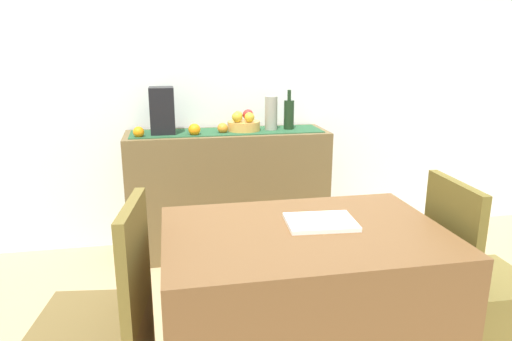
{
  "coord_description": "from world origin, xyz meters",
  "views": [
    {
      "loc": [
        -0.57,
        -2.2,
        1.44
      ],
      "look_at": [
        -0.08,
        0.35,
        0.75
      ],
      "focal_mm": 32.29,
      "sensor_mm": 36.0,
      "label": 1
    }
  ],
  "objects_px": {
    "fruit_bowl": "(244,126)",
    "dining_table": "(302,312)",
    "sideboard_console": "(228,192)",
    "wine_bottle": "(289,114)",
    "coffee_maker": "(162,111)",
    "ceramic_vase": "(271,114)",
    "open_book": "(321,222)",
    "chair_by_corner": "(475,313)"
  },
  "relations": [
    {
      "from": "sideboard_console",
      "to": "dining_table",
      "type": "xyz_separation_m",
      "value": [
        0.12,
        -1.48,
        -0.07
      ]
    },
    {
      "from": "sideboard_console",
      "to": "coffee_maker",
      "type": "bearing_deg",
      "value": 180.0
    },
    {
      "from": "wine_bottle",
      "to": "coffee_maker",
      "type": "xyz_separation_m",
      "value": [
        -0.87,
        0.0,
        0.05
      ]
    },
    {
      "from": "fruit_bowl",
      "to": "wine_bottle",
      "type": "height_order",
      "value": "wine_bottle"
    },
    {
      "from": "ceramic_vase",
      "to": "wine_bottle",
      "type": "bearing_deg",
      "value": 0.0
    },
    {
      "from": "wine_bottle",
      "to": "chair_by_corner",
      "type": "distance_m",
      "value": 1.72
    },
    {
      "from": "wine_bottle",
      "to": "ceramic_vase",
      "type": "distance_m",
      "value": 0.13
    },
    {
      "from": "wine_bottle",
      "to": "open_book",
      "type": "distance_m",
      "value": 1.47
    },
    {
      "from": "sideboard_console",
      "to": "dining_table",
      "type": "bearing_deg",
      "value": -85.53
    },
    {
      "from": "fruit_bowl",
      "to": "ceramic_vase",
      "type": "bearing_deg",
      "value": 0.0
    },
    {
      "from": "dining_table",
      "to": "ceramic_vase",
      "type": "bearing_deg",
      "value": 82.54
    },
    {
      "from": "coffee_maker",
      "to": "wine_bottle",
      "type": "bearing_deg",
      "value": 0.0
    },
    {
      "from": "sideboard_console",
      "to": "fruit_bowl",
      "type": "bearing_deg",
      "value": 0.0
    },
    {
      "from": "fruit_bowl",
      "to": "chair_by_corner",
      "type": "relative_size",
      "value": 0.25
    },
    {
      "from": "wine_bottle",
      "to": "coffee_maker",
      "type": "distance_m",
      "value": 0.87
    },
    {
      "from": "ceramic_vase",
      "to": "dining_table",
      "type": "bearing_deg",
      "value": -97.46
    },
    {
      "from": "fruit_bowl",
      "to": "coffee_maker",
      "type": "relative_size",
      "value": 0.72
    },
    {
      "from": "wine_bottle",
      "to": "open_book",
      "type": "height_order",
      "value": "wine_bottle"
    },
    {
      "from": "ceramic_vase",
      "to": "open_book",
      "type": "distance_m",
      "value": 1.46
    },
    {
      "from": "ceramic_vase",
      "to": "open_book",
      "type": "bearing_deg",
      "value": -94.48
    },
    {
      "from": "wine_bottle",
      "to": "dining_table",
      "type": "height_order",
      "value": "wine_bottle"
    },
    {
      "from": "fruit_bowl",
      "to": "ceramic_vase",
      "type": "height_order",
      "value": "ceramic_vase"
    },
    {
      "from": "wine_bottle",
      "to": "dining_table",
      "type": "bearing_deg",
      "value": -102.29
    },
    {
      "from": "coffee_maker",
      "to": "fruit_bowl",
      "type": "bearing_deg",
      "value": 0.0
    },
    {
      "from": "wine_bottle",
      "to": "coffee_maker",
      "type": "bearing_deg",
      "value": 180.0
    },
    {
      "from": "wine_bottle",
      "to": "ceramic_vase",
      "type": "bearing_deg",
      "value": 180.0
    },
    {
      "from": "ceramic_vase",
      "to": "open_book",
      "type": "relative_size",
      "value": 0.85
    },
    {
      "from": "wine_bottle",
      "to": "chair_by_corner",
      "type": "bearing_deg",
      "value": -71.24
    },
    {
      "from": "fruit_bowl",
      "to": "wine_bottle",
      "type": "relative_size",
      "value": 0.81
    },
    {
      "from": "sideboard_console",
      "to": "dining_table",
      "type": "distance_m",
      "value": 1.49
    },
    {
      "from": "fruit_bowl",
      "to": "open_book",
      "type": "distance_m",
      "value": 1.45
    },
    {
      "from": "sideboard_console",
      "to": "open_book",
      "type": "xyz_separation_m",
      "value": [
        0.2,
        -1.43,
        0.31
      ]
    },
    {
      "from": "ceramic_vase",
      "to": "chair_by_corner",
      "type": "bearing_deg",
      "value": -66.91
    },
    {
      "from": "sideboard_console",
      "to": "wine_bottle",
      "type": "height_order",
      "value": "wine_bottle"
    },
    {
      "from": "coffee_maker",
      "to": "dining_table",
      "type": "relative_size",
      "value": 0.28
    },
    {
      "from": "fruit_bowl",
      "to": "open_book",
      "type": "height_order",
      "value": "fruit_bowl"
    },
    {
      "from": "coffee_maker",
      "to": "open_book",
      "type": "xyz_separation_m",
      "value": [
        0.63,
        -1.43,
        -0.29
      ]
    },
    {
      "from": "fruit_bowl",
      "to": "dining_table",
      "type": "bearing_deg",
      "value": -90.0
    },
    {
      "from": "fruit_bowl",
      "to": "open_book",
      "type": "bearing_deg",
      "value": -86.74
    },
    {
      "from": "chair_by_corner",
      "to": "dining_table",
      "type": "bearing_deg",
      "value": -179.95
    },
    {
      "from": "sideboard_console",
      "to": "fruit_bowl",
      "type": "relative_size",
      "value": 6.18
    },
    {
      "from": "coffee_maker",
      "to": "chair_by_corner",
      "type": "xyz_separation_m",
      "value": [
        1.38,
        -1.48,
        -0.77
      ]
    }
  ]
}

